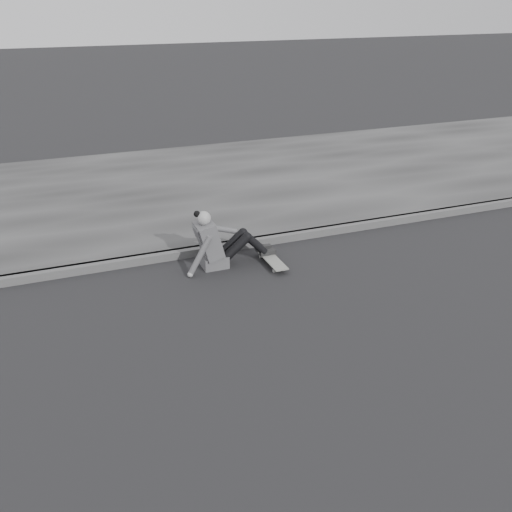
{
  "coord_description": "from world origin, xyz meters",
  "views": [
    {
      "loc": [
        -3.8,
        -5.04,
        3.63
      ],
      "look_at": [
        -1.37,
        1.21,
        0.5
      ],
      "focal_mm": 40.0,
      "sensor_mm": 36.0,
      "label": 1
    }
  ],
  "objects": [
    {
      "name": "curb",
      "position": [
        0.0,
        2.58,
        0.06
      ],
      "size": [
        24.0,
        0.16,
        0.12
      ],
      "primitive_type": "cube",
      "color": "#494949",
      "rests_on": "ground"
    },
    {
      "name": "skateboard",
      "position": [
        -0.87,
        1.86,
        0.07
      ],
      "size": [
        0.2,
        0.78,
        0.09
      ],
      "color": "gray",
      "rests_on": "ground"
    },
    {
      "name": "seated_woman",
      "position": [
        -1.61,
        2.1,
        0.36
      ],
      "size": [
        1.38,
        0.46,
        0.88
      ],
      "color": "#4C4C4E",
      "rests_on": "ground"
    },
    {
      "name": "sidewalk",
      "position": [
        0.0,
        5.6,
        0.06
      ],
      "size": [
        24.0,
        6.0,
        0.12
      ],
      "primitive_type": "cube",
      "color": "#343434",
      "rests_on": "ground"
    },
    {
      "name": "ground",
      "position": [
        0.0,
        0.0,
        0.0
      ],
      "size": [
        80.0,
        80.0,
        0.0
      ],
      "primitive_type": "plane",
      "color": "black",
      "rests_on": "ground"
    }
  ]
}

